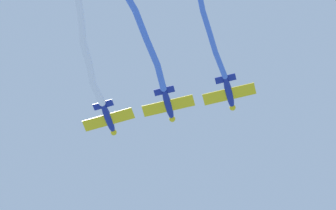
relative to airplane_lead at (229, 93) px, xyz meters
The scene contains 4 objects.
airplane_lead is the anchor object (origin of this frame).
airplane_left_wing 7.26m from the airplane_lead, 110.94° to the left, with size 4.82×6.26×1.55m.
airplane_right_wing 14.50m from the airplane_lead, 110.94° to the left, with size 4.82×6.29×1.55m.
smoke_trail_right_wing 20.18m from the airplane_lead, 158.43° to the left, with size 22.87×13.22×1.48m.
Camera 1 is at (-31.80, -17.28, 6.86)m, focal length 80.07 mm.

